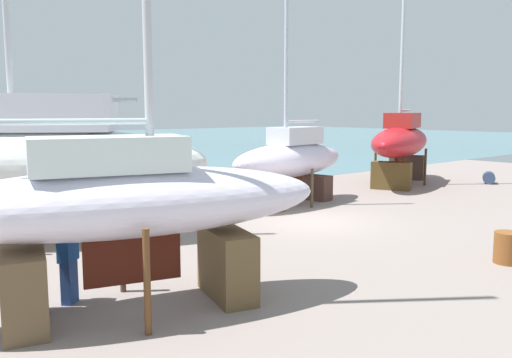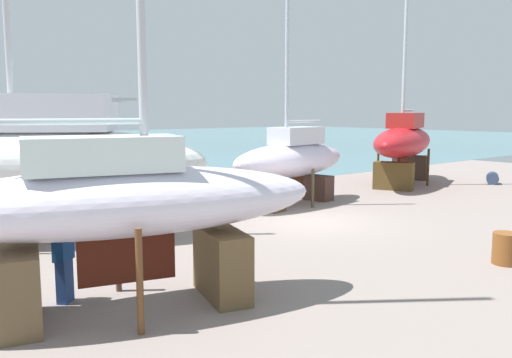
# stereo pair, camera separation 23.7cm
# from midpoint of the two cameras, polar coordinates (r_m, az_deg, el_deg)

# --- Properties ---
(ground_plane) EXTENTS (51.65, 51.65, 0.00)m
(ground_plane) POSITION_cam_midpoint_polar(r_m,az_deg,el_deg) (15.27, 19.20, -7.18)
(ground_plane) COLOR gray
(sailboat_large_starboard) EXTENTS (10.28, 8.49, 15.40)m
(sailboat_large_starboard) POSITION_cam_midpoint_polar(r_m,az_deg,el_deg) (16.63, -22.46, 1.80)
(sailboat_large_starboard) COLOR brown
(sailboat_large_starboard) RESTS_ON ground
(sailboat_small_center) EXTENTS (6.67, 2.90, 10.41)m
(sailboat_small_center) POSITION_cam_midpoint_polar(r_m,az_deg,el_deg) (21.03, 4.21, 2.02)
(sailboat_small_center) COLOR brown
(sailboat_small_center) RESTS_ON ground
(sailboat_mid_port) EXTENTS (8.71, 5.59, 15.26)m
(sailboat_mid_port) POSITION_cam_midpoint_polar(r_m,az_deg,el_deg) (27.95, 15.90, 3.91)
(sailboat_mid_port) COLOR brown
(sailboat_mid_port) RESTS_ON ground
(sailboat_far_slipway) EXTENTS (7.76, 4.10, 13.50)m
(sailboat_far_slipway) POSITION_cam_midpoint_polar(r_m,az_deg,el_deg) (9.94, -13.42, -2.66)
(sailboat_far_slipway) COLOR brown
(sailboat_far_slipway) RESTS_ON ground
(worker) EXTENTS (0.49, 0.47, 1.63)m
(worker) POSITION_cam_midpoint_polar(r_m,az_deg,el_deg) (10.98, -19.49, -8.29)
(worker) COLOR #27478E
(worker) RESTS_ON ground
(barrel_tar_black) EXTENTS (1.06, 0.94, 0.60)m
(barrel_tar_black) POSITION_cam_midpoint_polar(r_m,az_deg,el_deg) (29.83, 24.41, 0.09)
(barrel_tar_black) COLOR navy
(barrel_tar_black) RESTS_ON ground
(barrel_tipped_center) EXTENTS (0.91, 0.91, 0.78)m
(barrel_tipped_center) POSITION_cam_midpoint_polar(r_m,az_deg,el_deg) (14.41, 25.86, -6.78)
(barrel_tipped_center) COLOR brown
(barrel_tipped_center) RESTS_ON ground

